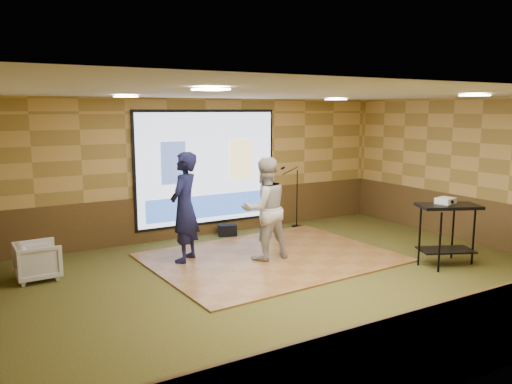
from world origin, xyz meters
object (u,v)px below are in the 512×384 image
player_right (265,209)px  av_table (448,221)px  dance_floor (271,257)px  player_left (185,207)px  banquet_chair (38,261)px  projector (445,201)px  mic_stand (295,207)px  duffel_bag (227,230)px  projector_screen (208,169)px

player_right → av_table: 3.26m
dance_floor → player_left: bearing=158.5°
dance_floor → player_left: size_ratio=2.19×
banquet_chair → av_table: bearing=-116.2°
projector → mic_stand: bearing=88.7°
av_table → banquet_chair: (-6.42, 2.84, -0.49)m
player_right → banquet_chair: 3.94m
mic_stand → duffel_bag: size_ratio=3.68×
av_table → player_left: bearing=148.0°
player_right → projector: bearing=147.3°
dance_floor → player_left: player_left is taller
player_right → duffel_bag: 2.17m
projector → mic_stand: 3.82m
player_left → banquet_chair: (-2.45, 0.35, -0.71)m
dance_floor → projector: size_ratio=13.75×
projector_screen → banquet_chair: 4.08m
banquet_chair → duffel_bag: size_ratio=1.71×
player_left → duffel_bag: player_left is taller
av_table → banquet_chair: size_ratio=1.61×
mic_stand → banquet_chair: 5.84m
projector → duffel_bag: (-2.46, 3.76, -1.03)m
dance_floor → projector: projector is taller
projector_screen → mic_stand: (2.08, -0.37, -0.98)m
player_left → duffel_bag: 2.25m
projector_screen → duffel_bag: bearing=-44.0°
dance_floor → duffel_bag: duffel_bag is taller
player_left → player_right: player_left is taller
projector_screen → projector: 4.93m
projector_screen → mic_stand: 2.33m
projector_screen → player_right: (0.09, -2.29, -0.51)m
projector_screen → dance_floor: size_ratio=0.76×
projector_screen → projector: size_ratio=10.51×
dance_floor → projector_screen: bearing=96.3°
projector_screen → banquet_chair: size_ratio=4.85×
projector_screen → player_left: size_ratio=1.67×
dance_floor → player_left: 1.88m
mic_stand → duffel_bag: (-1.76, 0.06, -0.37)m
player_left → projector: player_left is taller
projector_screen → projector: projector_screen is taller
player_left → mic_stand: (3.31, 1.31, -0.53)m
player_left → banquet_chair: bearing=-52.8°
player_left → projector_screen: bearing=-171.0°
av_table → projector: (0.03, 0.10, 0.36)m
mic_stand → banquet_chair: bearing=179.6°
dance_floor → mic_stand: bearing=45.9°
player_right → duffel_bag: (0.23, 1.98, -0.85)m
dance_floor → player_right: bearing=-170.1°
mic_stand → av_table: bearing=-89.8°
player_left → banquet_chair: 2.57m
dance_floor → banquet_chair: banquet_chair is taller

